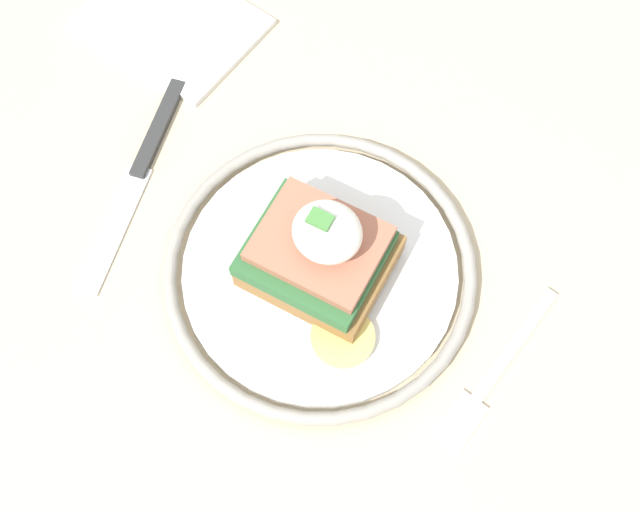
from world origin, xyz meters
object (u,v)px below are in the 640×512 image
Objects in this scene: plate at (320,270)px; napkin at (172,22)px; fork at (495,372)px; knife at (142,165)px; sandwich at (320,253)px.

napkin is (0.22, -0.15, -0.00)m from plate.
napkin is (0.37, -0.15, 0.00)m from fork.
plate is 0.17m from knife.
knife is at bearing -5.02° from plate.
sandwich is 0.27m from napkin.
napkin is at bearing -67.33° from knife.
knife reaches higher than fork.
plate reaches higher than knife.
sandwich is at bearing -2.96° from fork.
fork is at bearing 175.80° from knife.
napkin is at bearing -33.18° from plate.
fork is 0.96× the size of napkin.
sandwich reaches higher than plate.
sandwich is at bearing 174.74° from knife.
plate is at bearing 146.82° from napkin.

